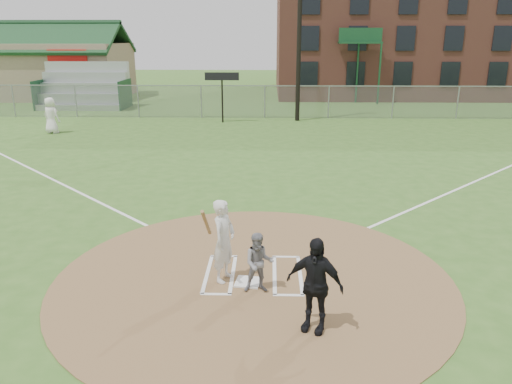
{
  "coord_description": "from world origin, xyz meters",
  "views": [
    {
      "loc": [
        0.32,
        -9.56,
        4.9
      ],
      "look_at": [
        0.0,
        2.0,
        1.3
      ],
      "focal_mm": 35.0,
      "sensor_mm": 36.0,
      "label": 1
    }
  ],
  "objects_px": {
    "catcher": "(259,263)",
    "ondeck_player": "(51,115)",
    "umpire": "(315,285)",
    "batter_at_plate": "(224,241)",
    "home_plate": "(248,282)"
  },
  "relations": [
    {
      "from": "catcher",
      "to": "ondeck_player",
      "type": "relative_size",
      "value": 0.66
    },
    {
      "from": "umpire",
      "to": "ondeck_player",
      "type": "bearing_deg",
      "value": 147.45
    },
    {
      "from": "ondeck_player",
      "to": "catcher",
      "type": "bearing_deg",
      "value": 144.66
    },
    {
      "from": "umpire",
      "to": "ondeck_player",
      "type": "distance_m",
      "value": 22.11
    },
    {
      "from": "batter_at_plate",
      "to": "catcher",
      "type": "bearing_deg",
      "value": -32.81
    },
    {
      "from": "ondeck_player",
      "to": "umpire",
      "type": "bearing_deg",
      "value": 144.85
    },
    {
      "from": "ondeck_player",
      "to": "batter_at_plate",
      "type": "bearing_deg",
      "value": 143.65
    },
    {
      "from": "home_plate",
      "to": "umpire",
      "type": "xyz_separation_m",
      "value": [
        1.21,
        -1.67,
        0.84
      ]
    },
    {
      "from": "home_plate",
      "to": "batter_at_plate",
      "type": "distance_m",
      "value": 1.01
    },
    {
      "from": "home_plate",
      "to": "ondeck_player",
      "type": "relative_size",
      "value": 0.27
    },
    {
      "from": "home_plate",
      "to": "batter_at_plate",
      "type": "relative_size",
      "value": 0.28
    },
    {
      "from": "catcher",
      "to": "ondeck_player",
      "type": "height_order",
      "value": "ondeck_player"
    },
    {
      "from": "catcher",
      "to": "ondeck_player",
      "type": "bearing_deg",
      "value": 119.47
    },
    {
      "from": "catcher",
      "to": "umpire",
      "type": "xyz_separation_m",
      "value": [
        0.98,
        -1.34,
        0.24
      ]
    },
    {
      "from": "ondeck_player",
      "to": "batter_at_plate",
      "type": "relative_size",
      "value": 1.06
    }
  ]
}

